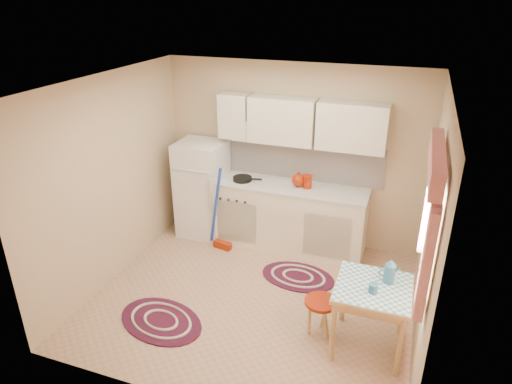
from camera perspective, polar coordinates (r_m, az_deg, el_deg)
room_shell at (r=4.92m, az=2.27°, el=3.31°), size 3.64×3.60×2.52m
fridge at (r=6.61m, az=-6.71°, el=0.38°), size 0.65×0.60×1.40m
broom at (r=6.19m, az=-4.36°, el=-2.25°), size 0.30×0.17×1.20m
base_cabinets at (r=6.37m, az=3.43°, el=-3.05°), size 2.25×0.60×0.88m
countertop at (r=6.17m, az=3.53°, el=0.75°), size 2.27×0.62×0.04m
frying_pan at (r=6.28m, az=-1.72°, el=1.66°), size 0.31×0.31×0.05m
red_kettle at (r=6.08m, az=5.32°, el=1.50°), size 0.24×0.23×0.19m
red_canister at (r=6.06m, az=6.46°, el=1.21°), size 0.15×0.15×0.16m
table at (r=4.83m, az=14.03°, el=-14.91°), size 0.72×0.72×0.72m
stool at (r=4.97m, az=8.00°, el=-15.22°), size 0.42×0.42×0.42m
coffee_pot at (r=4.64m, az=16.40°, el=-9.46°), size 0.16×0.14×0.27m
mug at (r=4.50m, az=14.46°, el=-11.62°), size 0.11×0.11×0.10m
rug_center at (r=5.89m, az=5.26°, el=-10.49°), size 0.99×0.70×0.02m
rug_left at (r=5.30m, az=-11.79°, el=-15.48°), size 1.17×0.93×0.02m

